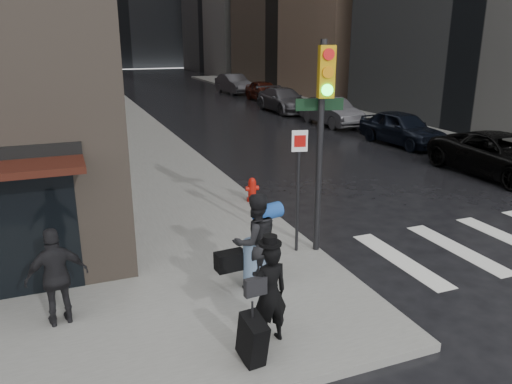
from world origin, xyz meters
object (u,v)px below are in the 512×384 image
parked_car_1 (402,128)px  parked_car_0 (502,155)px  man_jeans (255,241)px  man_greycoat (57,277)px  traffic_light (320,121)px  fire_hydrant (252,191)px  parked_car_5 (234,84)px  man_overcoat (266,301)px  parked_car_2 (331,112)px  parked_car_4 (264,91)px  parked_car_3 (284,100)px

parked_car_1 → parked_car_0: bearing=-96.5°
man_jeans → man_greycoat: bearing=-5.4°
man_jeans → traffic_light: traffic_light is taller
fire_hydrant → parked_car_5: bearing=71.8°
man_overcoat → parked_car_2: bearing=-128.2°
man_overcoat → traffic_light: size_ratio=0.40×
parked_car_5 → man_overcoat: bearing=-112.3°
traffic_light → parked_car_4: (9.66, 26.43, -2.30)m
parked_car_0 → parked_car_3: bearing=91.3°
parked_car_2 → parked_car_5: parked_car_5 is taller
man_overcoat → parked_car_1: 16.86m
fire_hydrant → parked_car_2: bearing=51.3°
traffic_light → parked_car_3: size_ratio=0.87×
parked_car_1 → parked_car_3: size_ratio=0.86×
parked_car_0 → parked_car_2: (-0.22, 11.41, 0.01)m
man_jeans → parked_car_1: size_ratio=0.42×
man_overcoat → man_greycoat: size_ratio=1.07×
man_overcoat → man_greycoat: (-2.90, 1.81, 0.09)m
man_overcoat → man_jeans: size_ratio=0.96×
traffic_light → parked_car_0: 10.15m
parked_car_1 → parked_car_5: 22.82m
man_greycoat → parked_car_3: 25.85m
parked_car_4 → parked_car_1: bearing=-90.7°
fire_hydrant → parked_car_0: (9.24, -0.17, 0.28)m
parked_car_2 → parked_car_5: bearing=86.7°
traffic_light → parked_car_3: traffic_light is taller
parked_car_2 → fire_hydrant: bearing=-131.1°
fire_hydrant → parked_car_3: parked_car_3 is taller
man_jeans → parked_car_3: bearing=-120.8°
parked_car_3 → parked_car_2: bearing=-88.5°
parked_car_1 → parked_car_5: bearing=84.8°
man_jeans → parked_car_4: bearing=-117.6°
man_jeans → fire_hydrant: bearing=-115.4°
man_jeans → parked_car_5: (11.12, 33.18, -0.27)m
man_greycoat → fire_hydrant: man_greycoat is taller
man_jeans → parked_car_2: (10.83, 16.06, -0.34)m
fire_hydrant → parked_car_2: size_ratio=0.15×
parked_car_2 → parked_car_3: size_ratio=0.88×
parked_car_5 → parked_car_2: bearing=-94.9°
man_jeans → parked_car_5: man_jeans is taller
man_greycoat → parked_car_1: bearing=-153.1°
fire_hydrant → man_jeans: bearing=-110.5°
traffic_light → parked_car_1: (9.32, 9.32, -2.29)m
parked_car_1 → fire_hydrant: bearing=-154.7°
man_greycoat → parked_car_2: bearing=-140.0°
traffic_light → man_overcoat: bearing=-117.2°
man_jeans → traffic_light: size_ratio=0.41×
fire_hydrant → parked_car_1: size_ratio=0.16×
parked_car_2 → parked_car_4: 11.43m
man_greycoat → parked_car_0: 15.19m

